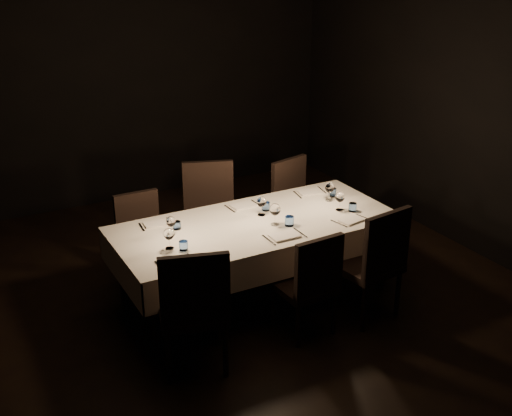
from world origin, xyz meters
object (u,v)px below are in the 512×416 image
chair_near_left (194,306)px  chair_far_center (210,212)px  dining_table (256,230)px  chair_far_right (296,201)px  chair_near_center (310,280)px  chair_near_right (374,259)px  chair_far_left (142,235)px

chair_near_left → chair_far_center: 1.78m
dining_table → chair_far_right: (0.88, 0.73, -0.15)m
chair_far_center → chair_near_center: bearing=-63.7°
chair_near_left → dining_table: bearing=-124.4°
dining_table → chair_near_right: (0.72, -0.77, -0.12)m
chair_near_center → chair_far_center: bearing=-86.9°
chair_near_right → chair_far_left: (-1.52, 1.57, -0.07)m
chair_near_left → chair_near_center: bearing=-163.4°
dining_table → chair_near_left: size_ratio=2.39×
dining_table → chair_near_left: (-0.93, -0.74, -0.11)m
chair_far_left → chair_far_right: bearing=-2.0°
chair_near_center → chair_near_right: 0.62m
dining_table → chair_near_right: 1.06m
chair_near_left → chair_far_center: bearing=-101.5°
chair_near_center → chair_far_center: size_ratio=0.88×
chair_near_center → chair_near_right: chair_near_right is taller
chair_far_center → chair_far_right: chair_far_center is taller
chair_far_left → dining_table: bearing=-44.5°
chair_far_right → dining_table: bearing=-154.2°
chair_near_left → chair_far_left: (0.12, 1.53, -0.08)m
chair_far_right → chair_far_center: bearing=160.2°
dining_table → chair_near_center: size_ratio=2.70×
chair_near_center → chair_far_left: bearing=-62.9°
chair_near_left → chair_far_center: size_ratio=1.00×
chair_near_center → chair_far_right: bearing=-121.1°
chair_far_left → chair_far_right: 1.68m
chair_far_center → chair_near_right: bearing=-43.6°
dining_table → chair_far_right: chair_far_right is taller
chair_near_right → chair_far_left: chair_near_right is taller
dining_table → chair_far_left: chair_far_left is taller
chair_near_right → chair_far_right: chair_near_right is taller
dining_table → chair_far_center: bearing=95.1°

